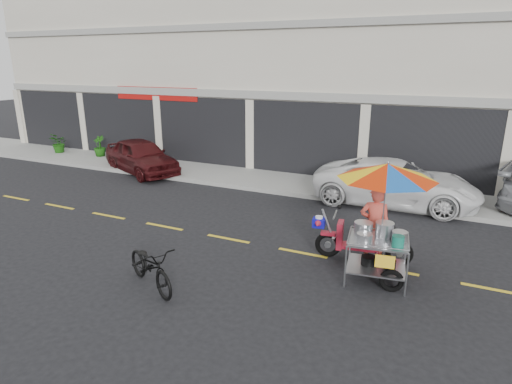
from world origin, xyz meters
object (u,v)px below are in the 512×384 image
at_px(maroon_sedan, 141,156).
at_px(white_pickup, 396,183).
at_px(near_bicycle, 150,266).
at_px(food_vendor_rig, 380,203).

xyz_separation_m(maroon_sedan, white_pickup, (9.84, 0.23, 0.01)).
relative_size(near_bicycle, food_vendor_rig, 0.65).
height_order(maroon_sedan, food_vendor_rig, food_vendor_rig).
bearing_deg(white_pickup, near_bicycle, 152.29).
height_order(white_pickup, near_bicycle, white_pickup).
distance_m(white_pickup, near_bicycle, 8.34).
distance_m(maroon_sedan, food_vendor_rig, 11.19).
distance_m(white_pickup, food_vendor_rig, 5.05).
height_order(maroon_sedan, white_pickup, white_pickup).
distance_m(near_bicycle, food_vendor_rig, 4.80).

